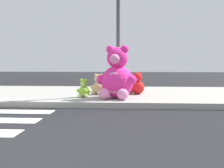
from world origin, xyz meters
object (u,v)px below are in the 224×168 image
object	(u,v)px
plush_red	(137,85)
sign_pole	(118,37)
plush_tan	(98,86)
plush_lime	(84,90)
plush_yellow	(113,85)
plush_pink_large	(117,77)

from	to	relation	value
plush_red	sign_pole	bearing A→B (deg)	-144.72
plush_red	plush_tan	xyz separation A→B (m)	(-1.18, -0.16, -0.01)
sign_pole	plush_lime	distance (m)	1.81
plush_tan	plush_lime	xyz separation A→B (m)	(-0.31, -0.69, -0.05)
plush_yellow	plush_red	xyz separation A→B (m)	(0.74, -0.22, -0.01)
plush_lime	plush_red	bearing A→B (deg)	29.52
plush_yellow	plush_tan	distance (m)	0.58
plush_yellow	sign_pole	bearing A→B (deg)	-74.29
plush_red	plush_pink_large	bearing A→B (deg)	-119.98
sign_pole	plush_pink_large	distance (m)	1.27
sign_pole	plush_red	world-z (taller)	sign_pole
plush_pink_large	plush_red	distance (m)	1.18
plush_pink_large	plush_tan	bearing A→B (deg)	126.12
plush_red	plush_yellow	bearing A→B (deg)	163.34
plush_pink_large	plush_lime	bearing A→B (deg)	171.02
plush_pink_large	plush_tan	size ratio (longest dim) A/B	2.26
sign_pole	plush_lime	world-z (taller)	sign_pole
sign_pole	plush_lime	xyz separation A→B (m)	(-0.93, -0.45, -1.49)
plush_pink_large	plush_tan	world-z (taller)	plush_pink_large
plush_yellow	plush_red	size ratio (longest dim) A/B	1.02
plush_tan	plush_yellow	bearing A→B (deg)	40.55
plush_yellow	plush_lime	size ratio (longest dim) A/B	1.33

